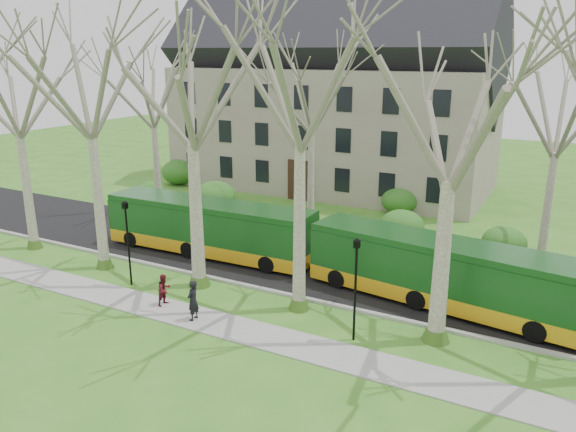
% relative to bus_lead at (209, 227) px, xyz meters
% --- Properties ---
extents(ground, '(120.00, 120.00, 0.00)m').
position_rel_bus_lead_xyz_m(ground, '(5.15, -4.58, -1.65)').
color(ground, '#377320').
rests_on(ground, ground).
extents(sidewalk, '(70.00, 2.00, 0.06)m').
position_rel_bus_lead_xyz_m(sidewalk, '(5.15, -7.08, -1.62)').
color(sidewalk, gray).
rests_on(sidewalk, ground).
extents(road, '(80.00, 8.00, 0.06)m').
position_rel_bus_lead_xyz_m(road, '(5.15, 0.92, -1.62)').
color(road, black).
rests_on(road, ground).
extents(curb, '(80.00, 0.25, 0.14)m').
position_rel_bus_lead_xyz_m(curb, '(5.15, -3.08, -1.58)').
color(curb, '#A5A39E').
rests_on(curb, ground).
extents(building, '(26.50, 12.20, 16.00)m').
position_rel_bus_lead_xyz_m(building, '(-0.85, 19.42, 6.42)').
color(building, gray).
rests_on(building, ground).
extents(tree_row_verge, '(49.00, 7.00, 14.00)m').
position_rel_bus_lead_xyz_m(tree_row_verge, '(5.15, -4.28, 5.35)').
color(tree_row_verge, gray).
rests_on(tree_row_verge, ground).
extents(tree_row_far, '(33.00, 7.00, 12.00)m').
position_rel_bus_lead_xyz_m(tree_row_far, '(3.82, 6.42, 4.35)').
color(tree_row_far, gray).
rests_on(tree_row_far, ground).
extents(lamp_row, '(36.22, 0.22, 4.30)m').
position_rel_bus_lead_xyz_m(lamp_row, '(5.15, -5.58, 0.93)').
color(lamp_row, black).
rests_on(lamp_row, ground).
extents(hedges, '(30.60, 8.60, 2.00)m').
position_rel_bus_lead_xyz_m(hedges, '(0.48, 9.42, -0.65)').
color(hedges, '#164F1B').
rests_on(hedges, ground).
extents(bus_lead, '(12.74, 2.95, 3.17)m').
position_rel_bus_lead_xyz_m(bus_lead, '(0.00, 0.00, 0.00)').
color(bus_lead, '#144818').
rests_on(bus_lead, road).
extents(bus_follow, '(12.93, 4.36, 3.17)m').
position_rel_bus_lead_xyz_m(bus_follow, '(13.45, -0.60, 0.00)').
color(bus_follow, '#144818').
rests_on(bus_follow, road).
extents(pedestrian_a, '(0.48, 0.69, 1.81)m').
position_rel_bus_lead_xyz_m(pedestrian_a, '(4.34, -7.27, -0.68)').
color(pedestrian_a, black).
rests_on(pedestrian_a, sidewalk).
extents(pedestrian_b, '(0.65, 0.78, 1.48)m').
position_rel_bus_lead_xyz_m(pedestrian_b, '(2.24, -6.67, -0.85)').
color(pedestrian_b, '#57131B').
rests_on(pedestrian_b, sidewalk).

